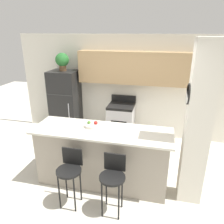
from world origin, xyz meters
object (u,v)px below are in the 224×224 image
refrigerator (66,103)px  stove_range (121,122)px  fruit_bowl (92,125)px  potted_plant_on_fridge (62,61)px  bar_stool_right (113,177)px  bar_stool_left (70,170)px

refrigerator → stove_range: bearing=0.3°
fruit_bowl → potted_plant_on_fridge: bearing=127.6°
stove_range → bar_stool_right: 2.44m
refrigerator → fruit_bowl: size_ratio=6.18×
refrigerator → bar_stool_left: size_ratio=1.81×
stove_range → bar_stool_left: bearing=-97.7°
potted_plant_on_fridge → fruit_bowl: size_ratio=1.60×
bar_stool_left → bar_stool_right: bearing=0.0°
potted_plant_on_fridge → fruit_bowl: (1.30, -1.69, -0.85)m
fruit_bowl → refrigerator: bearing=127.6°
bar_stool_right → fruit_bowl: 1.00m
potted_plant_on_fridge → fruit_bowl: bearing=-52.4°
fruit_bowl → bar_stool_right: bearing=-53.1°
stove_range → fruit_bowl: (-0.18, -1.70, 0.62)m
potted_plant_on_fridge → fruit_bowl: 2.30m
bar_stool_left → stove_range: bearing=82.3°
stove_range → fruit_bowl: size_ratio=3.93×
bar_stool_right → fruit_bowl: fruit_bowl is taller
bar_stool_right → potted_plant_on_fridge: (-1.84, 2.40, 1.31)m
stove_range → bar_stool_right: (0.35, -2.41, 0.16)m
stove_range → bar_stool_right: bearing=-81.7°
potted_plant_on_fridge → stove_range: bearing=0.3°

